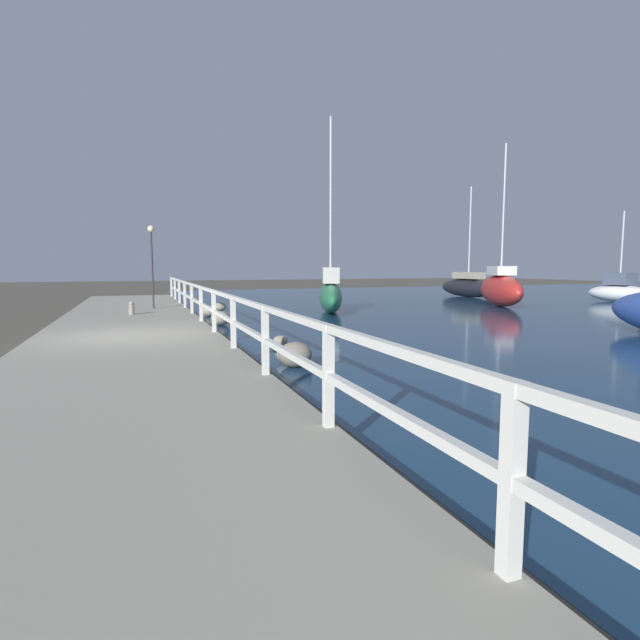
{
  "coord_description": "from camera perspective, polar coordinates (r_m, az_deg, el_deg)",
  "views": [
    {
      "loc": [
        0.23,
        -12.83,
        1.98
      ],
      "look_at": [
        3.91,
        -2.83,
        0.84
      ],
      "focal_mm": 28.0,
      "sensor_mm": 36.0,
      "label": 1
    }
  ],
  "objects": [
    {
      "name": "dock_walkway",
      "position": [
        12.96,
        -21.05,
        -2.37
      ],
      "size": [
        4.33,
        36.0,
        0.31
      ],
      "color": "gray",
      "rests_on": "ground"
    },
    {
      "name": "dock_lamp",
      "position": [
        20.95,
        -18.69,
        7.75
      ],
      "size": [
        0.26,
        0.26,
        3.27
      ],
      "color": "#2D2D33",
      "rests_on": "dock_walkway"
    },
    {
      "name": "boulder_far_strip",
      "position": [
        12.41,
        -4.56,
        -2.42
      ],
      "size": [
        0.37,
        0.34,
        0.28
      ],
      "color": "gray",
      "rests_on": "ground"
    },
    {
      "name": "boulder_water_edge",
      "position": [
        10.43,
        -3.88,
        -4.0
      ],
      "size": [
        0.4,
        0.36,
        0.3
      ],
      "color": "gray",
      "rests_on": "ground"
    },
    {
      "name": "boulder_mid_strip",
      "position": [
        22.62,
        -11.34,
        1.49
      ],
      "size": [
        0.52,
        0.47,
        0.39
      ],
      "color": "gray",
      "rests_on": "ground"
    },
    {
      "name": "sailboat_black",
      "position": [
        33.73,
        16.58,
        3.69
      ],
      "size": [
        1.47,
        5.75,
        7.02
      ],
      "rotation": [
        0.0,
        0.0,
        -0.03
      ],
      "color": "black",
      "rests_on": "water_surface"
    },
    {
      "name": "sailboat_red",
      "position": [
        26.63,
        19.94,
        3.36
      ],
      "size": [
        3.45,
        5.65,
        7.94
      ],
      "rotation": [
        0.0,
        0.0,
        -0.41
      ],
      "color": "red",
      "rests_on": "water_surface"
    },
    {
      "name": "sailboat_white",
      "position": [
        32.61,
        31.02,
        2.87
      ],
      "size": [
        1.95,
        3.72,
        5.02
      ],
      "rotation": [
        0.0,
        0.0,
        0.13
      ],
      "color": "white",
      "rests_on": "water_surface"
    },
    {
      "name": "mooring_bollard",
      "position": [
        18.58,
        -20.74,
        1.31
      ],
      "size": [
        0.19,
        0.19,
        0.47
      ],
      "color": "gray",
      "rests_on": "dock_walkway"
    },
    {
      "name": "boulder_upstream",
      "position": [
        20.26,
        -12.55,
        0.99
      ],
      "size": [
        0.58,
        0.52,
        0.44
      ],
      "color": "gray",
      "rests_on": "ground"
    },
    {
      "name": "railing",
      "position": [
        13.0,
        -12.06,
        1.86
      ],
      "size": [
        0.1,
        32.5,
        1.08
      ],
      "color": "silver",
      "rests_on": "dock_walkway"
    },
    {
      "name": "boulder_near_dock",
      "position": [
        9.88,
        -2.86,
        -3.96
      ],
      "size": [
        0.67,
        0.6,
        0.5
      ],
      "color": "slate",
      "rests_on": "ground"
    },
    {
      "name": "sailboat_green",
      "position": [
        21.82,
        1.2,
        3.01
      ],
      "size": [
        2.86,
        5.81,
        8.25
      ],
      "rotation": [
        0.0,
        0.0,
        -0.34
      ],
      "color": "#236B42",
      "rests_on": "water_surface"
    },
    {
      "name": "ground_plane",
      "position": [
        12.99,
        -21.02,
        -3.06
      ],
      "size": [
        120.0,
        120.0,
        0.0
      ],
      "primitive_type": "plane",
      "color": "#4C473D"
    },
    {
      "name": "boulder_downstream",
      "position": [
        17.19,
        -11.31,
        0.21
      ],
      "size": [
        0.64,
        0.58,
        0.48
      ],
      "color": "gray",
      "rests_on": "ground"
    }
  ]
}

